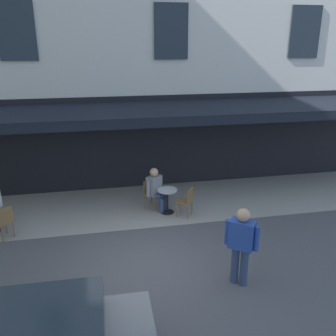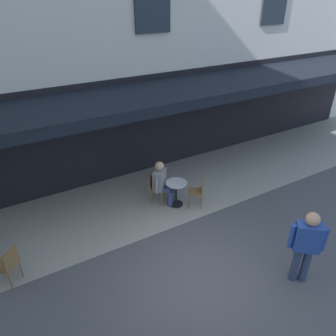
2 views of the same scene
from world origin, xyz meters
TOP-DOWN VIEW (x-y plane):
  - ground_plane at (0.00, 0.00)m, footprint 70.00×70.00m
  - sidewalk_cafe_terrace at (-3.25, -3.40)m, footprint 20.50×3.20m
  - cafe_table_near_entrance at (-1.09, -2.65)m, footprint 0.60×0.60m
  - cafe_chair_wicker_facing_street at (-1.61, -2.29)m, footprint 0.56×0.56m
  - cafe_chair_wicker_corner_right at (-0.65, -3.10)m, footprint 0.57×0.57m
  - cafe_chair_wicker_corner_left at (3.36, -1.96)m, footprint 0.57×0.57m
  - seated_companion_in_grey at (-0.80, -2.95)m, footprint 0.65×0.65m
  - walking_pedestrian_in_blue at (-1.93, 0.99)m, footprint 0.59×0.54m

SIDE VIEW (x-z plane):
  - ground_plane at x=0.00m, z-range 0.00..0.00m
  - sidewalk_cafe_terrace at x=-3.25m, z-range 0.00..0.01m
  - cafe_table_near_entrance at x=-1.09m, z-range 0.12..0.87m
  - cafe_chair_wicker_facing_street at x=-1.61m, z-range 0.09..1.00m
  - cafe_chair_wicker_corner_right at x=-0.65m, z-range 0.09..1.00m
  - cafe_chair_wicker_corner_left at x=3.36m, z-range 0.09..1.00m
  - seated_companion_in_grey at x=-0.80m, z-range 0.04..1.37m
  - walking_pedestrian_in_blue at x=-1.93m, z-range 0.15..1.91m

